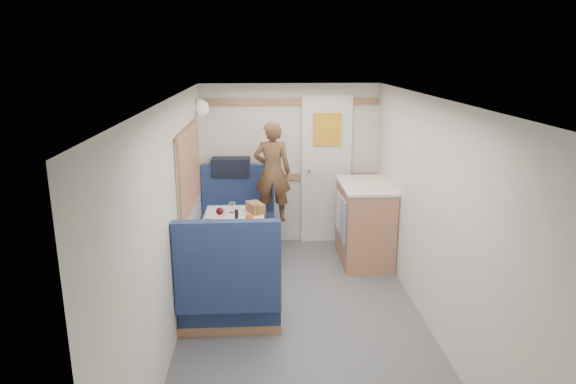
{
  "coord_description": "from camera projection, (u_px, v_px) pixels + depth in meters",
  "views": [
    {
      "loc": [
        -0.37,
        -4.01,
        2.36
      ],
      "look_at": [
        -0.1,
        0.9,
        1.02
      ],
      "focal_mm": 32.0,
      "sensor_mm": 36.0,
      "label": 1
    }
  ],
  "objects": [
    {
      "name": "ledge",
      "position": [
        238.0,
        177.0,
        6.28
      ],
      "size": [
        0.9,
        0.14,
        0.04
      ],
      "primitive_type": "cube",
      "color": "#8E5C40",
      "rests_on": "bench_far"
    },
    {
      "name": "wall_right",
      "position": [
        437.0,
        220.0,
        4.3
      ],
      "size": [
        0.02,
        4.5,
        2.0
      ],
      "primitive_type": "cube",
      "color": "silver",
      "rests_on": "floor"
    },
    {
      "name": "oak_trim_high",
      "position": [
        290.0,
        102.0,
        6.18
      ],
      "size": [
        2.15,
        0.02,
        0.08
      ],
      "primitive_type": "cube",
      "color": "#8E5C40",
      "rests_on": "wall_back"
    },
    {
      "name": "beer_glass",
      "position": [
        256.0,
        210.0,
        5.34
      ],
      "size": [
        0.07,
        0.07,
        0.11
      ],
      "primitive_type": "cylinder",
      "color": "brown",
      "rests_on": "dinette_table"
    },
    {
      "name": "dinette_table",
      "position": [
        234.0,
        232.0,
        5.28
      ],
      "size": [
        0.62,
        0.92,
        0.72
      ],
      "color": "white",
      "rests_on": "floor"
    },
    {
      "name": "galley_counter",
      "position": [
        364.0,
        222.0,
        5.92
      ],
      "size": [
        0.57,
        0.92,
        0.92
      ],
      "color": "#8E5C40",
      "rests_on": "floor"
    },
    {
      "name": "rear_door",
      "position": [
        326.0,
        167.0,
        6.41
      ],
      "size": [
        0.62,
        0.12,
        1.86
      ],
      "color": "white",
      "rests_on": "wall_back"
    },
    {
      "name": "tumbler_mid",
      "position": [
        232.0,
        207.0,
        5.41
      ],
      "size": [
        0.07,
        0.07,
        0.11
      ],
      "primitive_type": "cylinder",
      "color": "white",
      "rests_on": "dinette_table"
    },
    {
      "name": "wall_back",
      "position": [
        290.0,
        165.0,
        6.41
      ],
      "size": [
        2.2,
        0.02,
        2.0
      ],
      "primitive_type": "cube",
      "color": "silver",
      "rests_on": "floor"
    },
    {
      "name": "tray",
      "position": [
        244.0,
        226.0,
        4.96
      ],
      "size": [
        0.4,
        0.45,
        0.02
      ],
      "primitive_type": "cube",
      "rotation": [
        0.0,
        0.0,
        -0.35
      ],
      "color": "white",
      "rests_on": "dinette_table"
    },
    {
      "name": "floor",
      "position": [
        305.0,
        330.0,
        4.5
      ],
      "size": [
        4.5,
        4.5,
        0.0
      ],
      "primitive_type": "plane",
      "color": "#515156",
      "rests_on": "ground"
    },
    {
      "name": "oak_trim_low",
      "position": [
        290.0,
        177.0,
        6.43
      ],
      "size": [
        2.15,
        0.02,
        0.08
      ],
      "primitive_type": "cube",
      "color": "#8E5C40",
      "rests_on": "wall_back"
    },
    {
      "name": "dome_light",
      "position": [
        200.0,
        108.0,
        5.77
      ],
      "size": [
        0.2,
        0.2,
        0.2
      ],
      "primitive_type": "sphere",
      "color": "white",
      "rests_on": "wall_left"
    },
    {
      "name": "tumbler_left",
      "position": [
        208.0,
        225.0,
        4.85
      ],
      "size": [
        0.07,
        0.07,
        0.11
      ],
      "primitive_type": "cylinder",
      "color": "white",
      "rests_on": "dinette_table"
    },
    {
      "name": "wall_left",
      "position": [
        172.0,
        225.0,
        4.18
      ],
      "size": [
        0.02,
        4.5,
        2.0
      ],
      "primitive_type": "cube",
      "color": "silver",
      "rests_on": "floor"
    },
    {
      "name": "wine_glass",
      "position": [
        220.0,
        212.0,
        5.03
      ],
      "size": [
        0.08,
        0.08,
        0.17
      ],
      "color": "white",
      "rests_on": "dinette_table"
    },
    {
      "name": "cheese_block",
      "position": [
        232.0,
        226.0,
        4.9
      ],
      "size": [
        0.09,
        0.06,
        0.03
      ],
      "primitive_type": "cube",
      "rotation": [
        0.0,
        0.0,
        0.04
      ],
      "color": "#DCC77F",
      "rests_on": "tray"
    },
    {
      "name": "bench_far",
      "position": [
        238.0,
        229.0,
        6.19
      ],
      "size": [
        0.9,
        0.59,
        1.05
      ],
      "color": "navy",
      "rests_on": "floor"
    },
    {
      "name": "bread_loaf",
      "position": [
        255.0,
        207.0,
        5.43
      ],
      "size": [
        0.21,
        0.27,
        0.1
      ],
      "primitive_type": "cube",
      "rotation": [
        0.0,
        0.0,
        0.4
      ],
      "color": "olive",
      "rests_on": "dinette_table"
    },
    {
      "name": "pepper_grinder",
      "position": [
        237.0,
        214.0,
        5.19
      ],
      "size": [
        0.04,
        0.04,
        0.1
      ],
      "primitive_type": "cylinder",
      "color": "black",
      "rests_on": "dinette_table"
    },
    {
      "name": "duffel_bag",
      "position": [
        231.0,
        167.0,
        6.24
      ],
      "size": [
        0.47,
        0.23,
        0.22
      ],
      "primitive_type": "cube",
      "rotation": [
        0.0,
        0.0,
        -0.03
      ],
      "color": "black",
      "rests_on": "ledge"
    },
    {
      "name": "ceiling",
      "position": [
        307.0,
        100.0,
        3.98
      ],
      "size": [
        4.5,
        4.5,
        0.0
      ],
      "primitive_type": "plane",
      "rotation": [
        3.14,
        0.0,
        0.0
      ],
      "color": "silver",
      "rests_on": "wall_back"
    },
    {
      "name": "person",
      "position": [
        272.0,
        172.0,
        5.88
      ],
      "size": [
        0.45,
        0.32,
        1.17
      ],
      "primitive_type": "imported",
      "rotation": [
        0.0,
        0.0,
        3.06
      ],
      "color": "brown",
      "rests_on": "bench_far"
    },
    {
      "name": "salt_grinder",
      "position": [
        225.0,
        212.0,
        5.31
      ],
      "size": [
        0.03,
        0.03,
        0.09
      ],
      "primitive_type": "cylinder",
      "color": "white",
      "rests_on": "dinette_table"
    },
    {
      "name": "orange_fruit",
      "position": [
        249.0,
        218.0,
        5.07
      ],
      "size": [
        0.08,
        0.08,
        0.08
      ],
      "primitive_type": "sphere",
      "color": "#DB5109",
      "rests_on": "tray"
    },
    {
      "name": "side_window",
      "position": [
        189.0,
        168.0,
        5.08
      ],
      "size": [
        0.04,
        1.3,
        0.72
      ],
      "primitive_type": "cube",
      "color": "gray",
      "rests_on": "wall_left"
    },
    {
      "name": "bench_near",
      "position": [
        230.0,
        294.0,
        4.52
      ],
      "size": [
        0.9,
        0.59,
        1.05
      ],
      "color": "navy",
      "rests_on": "floor"
    }
  ]
}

